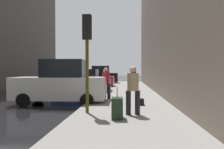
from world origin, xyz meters
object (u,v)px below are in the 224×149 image
object	(u,v)px
parked_white_van	(61,84)
pedestrian_in_red_jacket	(106,82)
pedestrian_in_tan_coat	(133,88)
pedestrian_with_fedora	(134,78)
fire_hydrant	(104,88)
parked_black_suv	(100,76)
parked_blue_sedan	(83,82)
duffel_bag	(140,102)
parked_red_hatchback	(93,79)
traffic_light	(87,42)
rolling_suitcase	(117,108)

from	to	relation	value
parked_white_van	pedestrian_in_red_jacket	world-z (taller)	parked_white_van
pedestrian_in_tan_coat	pedestrian_with_fedora	size ratio (longest dim) A/B	0.96
parked_white_van	fire_hydrant	xyz separation A→B (m)	(1.80, 3.65, -0.54)
fire_hydrant	pedestrian_in_tan_coat	xyz separation A→B (m)	(1.72, -6.80, 0.61)
parked_black_suv	pedestrian_in_red_jacket	size ratio (longest dim) A/B	2.70
parked_blue_sedan	duffel_bag	size ratio (longest dim) A/B	9.64
parked_black_suv	parked_blue_sedan	bearing A→B (deg)	-90.00
parked_red_hatchback	parked_black_suv	world-z (taller)	parked_black_suv
parked_white_van	parked_red_hatchback	bearing A→B (deg)	90.00
pedestrian_in_tan_coat	parked_white_van	bearing A→B (deg)	138.29
fire_hydrant	pedestrian_in_red_jacket	distance (m)	2.93
pedestrian_in_tan_coat	duffel_bag	size ratio (longest dim) A/B	3.89
parked_white_van	traffic_light	size ratio (longest dim) A/B	1.29
parked_black_suv	pedestrian_with_fedora	bearing A→B (deg)	-68.48
parked_red_hatchback	pedestrian_with_fedora	bearing A→B (deg)	-48.81
parked_white_van	fire_hydrant	size ratio (longest dim) A/B	6.61
pedestrian_in_tan_coat	pedestrian_in_red_jacket	bearing A→B (deg)	108.44
pedestrian_with_fedora	duffel_bag	xyz separation A→B (m)	(0.06, -7.17, -0.85)
pedestrian_in_red_jacket	fire_hydrant	bearing A→B (deg)	98.08
fire_hydrant	pedestrian_in_tan_coat	bearing A→B (deg)	-75.77
parked_black_suv	traffic_light	world-z (taller)	traffic_light
parked_white_van	pedestrian_in_tan_coat	distance (m)	4.73
duffel_bag	fire_hydrant	bearing A→B (deg)	114.77
fire_hydrant	rolling_suitcase	xyz separation A→B (m)	(1.19, -7.45, -0.01)
fire_hydrant	pedestrian_with_fedora	world-z (taller)	pedestrian_with_fedora
pedestrian_with_fedora	parked_white_van	bearing A→B (deg)	-121.78
parked_red_hatchback	parked_blue_sedan	bearing A→B (deg)	-90.00
parked_blue_sedan	parked_black_suv	size ratio (longest dim) A/B	0.92
parked_blue_sedan	parked_red_hatchback	size ratio (longest dim) A/B	1.00
traffic_light	pedestrian_in_red_jacket	world-z (taller)	traffic_light
pedestrian_with_fedora	duffel_bag	size ratio (longest dim) A/B	4.04
duffel_bag	parked_blue_sedan	bearing A→B (deg)	121.07
rolling_suitcase	fire_hydrant	bearing A→B (deg)	99.11
parked_blue_sedan	parked_white_van	bearing A→B (deg)	-90.00
parked_red_hatchback	parked_black_suv	bearing A→B (deg)	90.00
traffic_light	fire_hydrant	bearing A→B (deg)	90.44
parked_red_hatchback	pedestrian_in_red_jacket	bearing A→B (deg)	-77.35
parked_blue_sedan	pedestrian_in_tan_coat	bearing A→B (deg)	-67.97
duffel_bag	parked_black_suv	bearing A→B (deg)	103.02
parked_red_hatchback	traffic_light	distance (m)	13.79
fire_hydrant	traffic_light	world-z (taller)	traffic_light
parked_blue_sedan	rolling_suitcase	world-z (taller)	parked_blue_sedan
rolling_suitcase	duffel_bag	bearing A→B (deg)	72.11
parked_blue_sedan	parked_black_suv	xyz separation A→B (m)	(-0.00, 10.45, 0.18)
pedestrian_with_fedora	traffic_light	bearing A→B (deg)	-102.43
parked_white_van	pedestrian_with_fedora	bearing A→B (deg)	58.22
parked_red_hatchback	fire_hydrant	distance (m)	7.23
traffic_light	pedestrian_in_tan_coat	size ratio (longest dim) A/B	2.11
parked_blue_sedan	pedestrian_in_tan_coat	distance (m)	9.41
parked_red_hatchback	pedestrian_in_red_jacket	size ratio (longest dim) A/B	2.48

